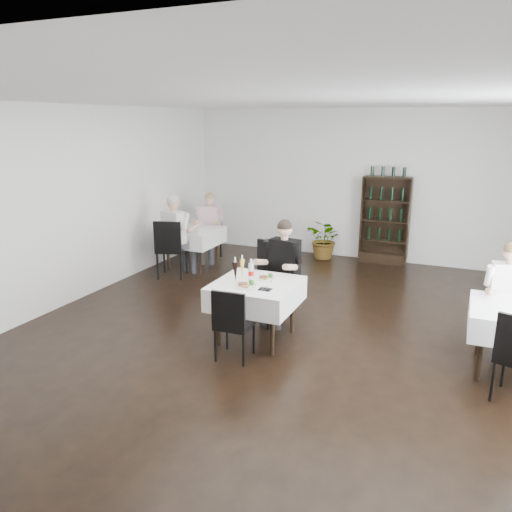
# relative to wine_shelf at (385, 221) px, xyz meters

# --- Properties ---
(room_shell) EXTENTS (9.00, 9.00, 9.00)m
(room_shell) POSITION_rel_wine_shelf_xyz_m (-0.60, -4.31, 0.65)
(room_shell) COLOR black
(room_shell) RESTS_ON ground
(wine_shelf) EXTENTS (0.90, 0.28, 1.75)m
(wine_shelf) POSITION_rel_wine_shelf_xyz_m (0.00, 0.00, 0.00)
(wine_shelf) COLOR black
(wine_shelf) RESTS_ON ground
(main_table) EXTENTS (1.03, 1.03, 0.77)m
(main_table) POSITION_rel_wine_shelf_xyz_m (-0.90, -4.31, -0.23)
(main_table) COLOR black
(main_table) RESTS_ON ground
(left_table) EXTENTS (0.98, 0.98, 0.77)m
(left_table) POSITION_rel_wine_shelf_xyz_m (-3.30, -1.81, -0.23)
(left_table) COLOR black
(left_table) RESTS_ON ground
(potted_tree) EXTENTS (0.92, 0.87, 0.82)m
(potted_tree) POSITION_rel_wine_shelf_xyz_m (-1.14, -0.17, -0.44)
(potted_tree) COLOR #26541D
(potted_tree) RESTS_ON ground
(main_chair_far) EXTENTS (0.61, 0.61, 1.12)m
(main_chair_far) POSITION_rel_wine_shelf_xyz_m (-1.02, -3.64, -0.21)
(main_chair_far) COLOR black
(main_chair_far) RESTS_ON ground
(main_chair_near) EXTENTS (0.43, 0.43, 0.89)m
(main_chair_near) POSITION_rel_wine_shelf_xyz_m (-0.91, -4.99, -0.34)
(main_chair_near) COLOR black
(main_chair_near) RESTS_ON ground
(left_chair_far) EXTENTS (0.56, 0.57, 1.01)m
(left_chair_far) POSITION_rel_wine_shelf_xyz_m (-3.33, -1.08, -0.27)
(left_chair_far) COLOR black
(left_chair_far) RESTS_ON ground
(left_chair_near) EXTENTS (0.61, 0.61, 1.06)m
(left_chair_near) POSITION_rel_wine_shelf_xyz_m (-3.34, -2.53, -0.24)
(left_chair_near) COLOR black
(left_chair_near) RESTS_ON ground
(diner_main) EXTENTS (0.59, 0.61, 1.46)m
(diner_main) POSITION_rel_wine_shelf_xyz_m (-0.81, -3.63, -0.00)
(diner_main) COLOR #3B3B42
(diner_main) RESTS_ON ground
(diner_left_far) EXTENTS (0.57, 0.60, 1.38)m
(diner_left_far) POSITION_rel_wine_shelf_xyz_m (-3.23, -1.26, -0.04)
(diner_left_far) COLOR #3B3B42
(diner_left_far) RESTS_ON ground
(diner_left_near) EXTENTS (0.63, 0.66, 1.51)m
(diner_left_near) POSITION_rel_wine_shelf_xyz_m (-3.28, -2.37, 0.03)
(diner_left_near) COLOR #3B3B42
(diner_left_near) RESTS_ON ground
(diner_right_far) EXTENTS (0.55, 0.57, 1.39)m
(diner_right_far) POSITION_rel_wine_shelf_xyz_m (2.02, -3.53, -0.04)
(diner_right_far) COLOR #3B3B42
(diner_right_far) RESTS_ON ground
(plate_far) EXTENTS (0.26, 0.26, 0.07)m
(plate_far) POSITION_rel_wine_shelf_xyz_m (-0.84, -4.13, -0.06)
(plate_far) COLOR white
(plate_far) RESTS_ON main_table
(plate_near) EXTENTS (0.33, 0.33, 0.08)m
(plate_near) POSITION_rel_wine_shelf_xyz_m (-0.95, -4.52, -0.06)
(plate_near) COLOR white
(plate_near) RESTS_ON main_table
(pilsner_dark) EXTENTS (0.07, 0.07, 0.32)m
(pilsner_dark) POSITION_rel_wine_shelf_xyz_m (-1.17, -4.37, 0.05)
(pilsner_dark) COLOR black
(pilsner_dark) RESTS_ON main_table
(pilsner_lager) EXTENTS (0.07, 0.07, 0.30)m
(pilsner_lager) POSITION_rel_wine_shelf_xyz_m (-1.16, -4.18, 0.05)
(pilsner_lager) COLOR gold
(pilsner_lager) RESTS_ON main_table
(coke_bottle) EXTENTS (0.07, 0.07, 0.29)m
(coke_bottle) POSITION_rel_wine_shelf_xyz_m (-0.99, -4.26, 0.04)
(coke_bottle) COLOR silver
(coke_bottle) RESTS_ON main_table
(napkin_cutlery) EXTENTS (0.15, 0.17, 0.02)m
(napkin_cutlery) POSITION_rel_wine_shelf_xyz_m (-0.69, -4.53, -0.07)
(napkin_cutlery) COLOR black
(napkin_cutlery) RESTS_ON main_table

